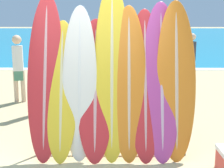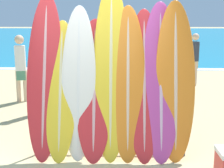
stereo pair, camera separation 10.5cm
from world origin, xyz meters
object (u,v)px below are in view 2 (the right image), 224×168
surfboard_slot_2 (79,83)px  surfboard_slot_5 (128,83)px  person_near_water (21,66)px  person_mid_beach (41,69)px  person_far_left (59,64)px  surfboard_slot_8 (175,81)px  surfboard_slot_0 (45,76)px  surfboard_rack (110,124)px  surfboard_slot_7 (161,81)px  surfboard_slot_1 (61,90)px  surfboard_slot_3 (94,89)px  surfboard_slot_4 (111,71)px  person_far_right (195,57)px  surfboard_slot_6 (144,84)px

surfboard_slot_2 → surfboard_slot_5: 0.72m
surfboard_slot_2 → person_near_water: surfboard_slot_2 is taller
person_mid_beach → person_far_left: (0.07, 1.62, -0.13)m
person_mid_beach → person_far_left: 1.63m
surfboard_slot_8 → person_mid_beach: bearing=140.2°
surfboard_slot_0 → surfboard_rack: bearing=-4.2°
surfboard_slot_2 → surfboard_slot_8: size_ratio=0.97×
surfboard_slot_7 → person_far_left: bearing=121.2°
surfboard_rack → person_far_left: person_far_left is taller
surfboard_slot_1 → surfboard_slot_3: surfboard_slot_3 is taller
surfboard_slot_4 → surfboard_slot_7: 0.74m
person_near_water → person_far_right: bearing=14.2°
surfboard_slot_3 → surfboard_slot_5: size_ratio=0.91×
person_far_left → surfboard_slot_5: bearing=29.1°
surfboard_slot_8 → surfboard_slot_4: bearing=176.7°
surfboard_slot_0 → person_near_water: bearing=113.8°
surfboard_slot_6 → person_mid_beach: bearing=134.7°
person_far_left → surfboard_slot_1: bearing=15.4°
surfboard_slot_6 → surfboard_rack: bearing=-176.1°
surfboard_slot_2 → surfboard_slot_7: 1.20m
surfboard_slot_1 → surfboard_slot_5: surfboard_slot_5 is taller
surfboard_slot_7 → surfboard_slot_8: 0.21m
surfboard_slot_4 → surfboard_slot_7: bearing=-2.8°
surfboard_slot_5 → surfboard_slot_7: bearing=2.0°
surfboard_slot_2 → surfboard_slot_5: size_ratio=1.00×
surfboard_slot_3 → person_mid_beach: (-1.33, 2.11, -0.03)m
surfboard_rack → person_far_right: bearing=65.0°
surfboard_slot_4 → person_near_water: size_ratio=1.56×
surfboard_rack → person_mid_beach: (-1.57, 2.12, 0.50)m
surfboard_slot_3 → surfboard_slot_2: bearing=179.2°
surfboard_slot_1 → person_mid_beach: bearing=111.6°
surfboard_slot_7 → surfboard_slot_3: bearing=-178.5°
surfboard_rack → surfboard_slot_1: (-0.74, 0.01, 0.52)m
surfboard_slot_8 → person_far_right: surfboard_slot_8 is taller
surfboard_slot_3 → surfboard_slot_7: bearing=1.5°
surfboard_slot_1 → person_far_right: size_ratio=1.26×
surfboard_rack → surfboard_slot_6: 0.78m
surfboard_slot_8 → surfboard_slot_3: bearing=-179.6°
surfboard_rack → person_mid_beach: size_ratio=1.24×
surfboard_slot_8 → person_mid_beach: size_ratio=1.28×
surfboard_slot_5 → surfboard_slot_7: surfboard_slot_7 is taller
person_mid_beach → surfboard_rack: bearing=64.6°
surfboard_slot_2 → surfboard_slot_5: bearing=0.5°
surfboard_slot_0 → person_far_left: bearing=98.2°
surfboard_slot_2 → person_far_left: 3.88m
surfboard_slot_5 → person_mid_beach: surfboard_slot_5 is taller
surfboard_slot_3 → person_far_right: 5.86m
surfboard_slot_7 → surfboard_slot_2: bearing=-178.9°
surfboard_rack → surfboard_slot_8: bearing=1.4°
surfboard_slot_5 → person_far_right: bearing=67.3°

